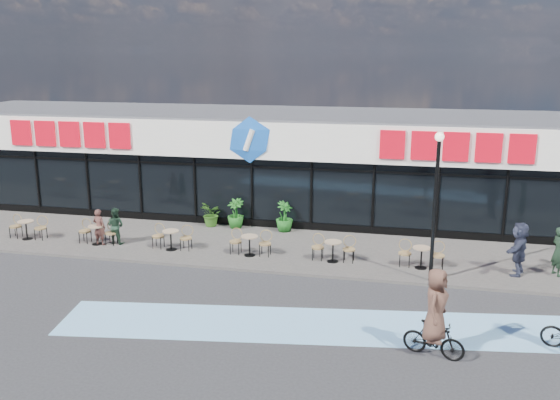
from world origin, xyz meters
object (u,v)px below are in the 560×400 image
(potted_plant_left, at_px, (212,214))
(patron_left, at_px, (99,227))
(potted_plant_mid, at_px, (236,213))
(cyclist_a, at_px, (435,318))
(patron_right, at_px, (115,226))
(pedestrian_a, at_px, (519,249))
(pedestrian_b, at_px, (559,251))
(lamp_post, at_px, (436,194))
(potted_plant_right, at_px, (284,216))

(potted_plant_left, bearing_deg, patron_left, -136.25)
(potted_plant_mid, relative_size, cyclist_a, 0.54)
(potted_plant_mid, xyz_separation_m, patron_right, (-3.90, -2.96, 0.08))
(potted_plant_mid, relative_size, pedestrian_a, 0.69)
(patron_left, height_order, pedestrian_b, pedestrian_b)
(lamp_post, height_order, potted_plant_mid, lamp_post)
(lamp_post, distance_m, pedestrian_b, 4.77)
(potted_plant_mid, bearing_deg, patron_left, -143.81)
(potted_plant_left, height_order, potted_plant_right, potted_plant_right)
(patron_right, height_order, pedestrian_b, pedestrian_b)
(patron_left, bearing_deg, potted_plant_right, -146.43)
(potted_plant_left, xyz_separation_m, cyclist_a, (8.75, -9.13, 0.38))
(potted_plant_mid, bearing_deg, potted_plant_left, -179.68)
(lamp_post, bearing_deg, patron_left, 175.05)
(pedestrian_a, distance_m, pedestrian_b, 1.29)
(cyclist_a, bearing_deg, potted_plant_mid, 130.13)
(pedestrian_b, bearing_deg, cyclist_a, 122.25)
(patron_left, height_order, cyclist_a, cyclist_a)
(lamp_post, bearing_deg, potted_plant_mid, 151.09)
(potted_plant_right, xyz_separation_m, cyclist_a, (5.63, -9.11, 0.29))
(cyclist_a, bearing_deg, pedestrian_a, 64.31)
(potted_plant_left, distance_m, potted_plant_right, 3.13)
(lamp_post, relative_size, patron_right, 3.41)
(potted_plant_right, relative_size, cyclist_a, 0.54)
(patron_right, bearing_deg, potted_plant_right, -147.97)
(pedestrian_b, distance_m, cyclist_a, 7.48)
(lamp_post, distance_m, cyclist_a, 5.23)
(potted_plant_left, bearing_deg, pedestrian_b, -12.73)
(patron_right, distance_m, cyclist_a, 13.15)
(potted_plant_left, distance_m, patron_left, 4.68)
(lamp_post, bearing_deg, patron_right, 173.48)
(potted_plant_right, relative_size, pedestrian_a, 0.69)
(lamp_post, height_order, patron_right, lamp_post)
(potted_plant_left, xyz_separation_m, patron_right, (-2.85, -2.95, 0.17))
(potted_plant_right, distance_m, patron_right, 6.65)
(lamp_post, relative_size, potted_plant_left, 4.53)
(pedestrian_a, height_order, pedestrian_b, pedestrian_a)
(pedestrian_a, xyz_separation_m, cyclist_a, (-2.88, -6.00, 0.02))
(potted_plant_left, height_order, patron_left, patron_left)
(lamp_post, xyz_separation_m, pedestrian_b, (4.08, 1.37, -2.04))
(potted_plant_mid, xyz_separation_m, potted_plant_right, (2.08, -0.03, -0.00))
(potted_plant_mid, distance_m, pedestrian_b, 12.21)
(potted_plant_mid, xyz_separation_m, pedestrian_b, (11.86, -2.92, 0.21))
(patron_left, relative_size, patron_right, 1.00)
(patron_right, bearing_deg, potted_plant_left, -128.07)
(potted_plant_right, bearing_deg, lamp_post, -36.80)
(potted_plant_left, height_order, patron_right, patron_right)
(potted_plant_mid, relative_size, potted_plant_right, 1.00)
(lamp_post, xyz_separation_m, pedestrian_a, (2.81, 1.15, -1.97))
(potted_plant_mid, xyz_separation_m, patron_left, (-4.42, -3.24, 0.08))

